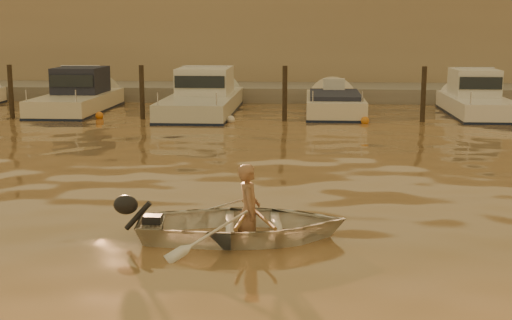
# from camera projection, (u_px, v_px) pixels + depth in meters

# --- Properties ---
(ground_plane) EXTENTS (160.00, 160.00, 0.00)m
(ground_plane) POSITION_uv_depth(u_px,v_px,m) (270.00, 223.00, 12.67)
(ground_plane) COLOR olive
(ground_plane) RESTS_ON ground
(dinghy) EXTENTS (3.69, 2.82, 0.71)m
(dinghy) POSITION_uv_depth(u_px,v_px,m) (243.00, 225.00, 11.74)
(dinghy) COLOR white
(dinghy) RESTS_ON ground_plane
(person) EXTENTS (0.43, 0.60, 1.55)m
(person) POSITION_uv_depth(u_px,v_px,m) (249.00, 211.00, 11.70)
(person) COLOR #946A4A
(person) RESTS_ON dinghy
(outboard_motor) EXTENTS (0.94, 0.50, 0.70)m
(outboard_motor) POSITION_uv_depth(u_px,v_px,m) (152.00, 223.00, 11.68)
(outboard_motor) COLOR black
(outboard_motor) RESTS_ON dinghy
(oar_port) EXTENTS (0.72, 2.01, 0.13)m
(oar_port) POSITION_uv_depth(u_px,v_px,m) (258.00, 214.00, 11.72)
(oar_port) COLOR brown
(oar_port) RESTS_ON dinghy
(oar_starboard) EXTENTS (0.20, 2.10, 0.13)m
(oar_starboard) POSITION_uv_depth(u_px,v_px,m) (246.00, 214.00, 11.71)
(oar_starboard) COLOR brown
(oar_starboard) RESTS_ON dinghy
(moored_boat_1) EXTENTS (2.31, 6.86, 1.75)m
(moored_boat_1) POSITION_uv_depth(u_px,v_px,m) (77.00, 96.00, 28.84)
(moored_boat_1) COLOR beige
(moored_boat_1) RESTS_ON ground_plane
(moored_boat_2) EXTENTS (2.58, 8.54, 1.75)m
(moored_boat_2) POSITION_uv_depth(u_px,v_px,m) (203.00, 97.00, 28.48)
(moored_boat_2) COLOR beige
(moored_boat_2) RESTS_ON ground_plane
(moored_boat_3) EXTENTS (2.19, 6.29, 0.95)m
(moored_boat_3) POSITION_uv_depth(u_px,v_px,m) (334.00, 108.00, 28.18)
(moored_boat_3) COLOR beige
(moored_boat_3) RESTS_ON ground_plane
(moored_boat_4) EXTENTS (2.10, 6.53, 1.75)m
(moored_boat_4) POSITION_uv_depth(u_px,v_px,m) (477.00, 99.00, 27.71)
(moored_boat_4) COLOR white
(moored_boat_4) RESTS_ON ground_plane
(piling_0) EXTENTS (0.18, 0.18, 2.20)m
(piling_0) POSITION_uv_depth(u_px,v_px,m) (11.00, 94.00, 26.76)
(piling_0) COLOR #2D2319
(piling_0) RESTS_ON ground_plane
(piling_1) EXTENTS (0.18, 0.18, 2.20)m
(piling_1) POSITION_uv_depth(u_px,v_px,m) (142.00, 95.00, 26.41)
(piling_1) COLOR #2D2319
(piling_1) RESTS_ON ground_plane
(piling_2) EXTENTS (0.18, 0.18, 2.20)m
(piling_2) POSITION_uv_depth(u_px,v_px,m) (285.00, 96.00, 26.03)
(piling_2) COLOR #2D2319
(piling_2) RESTS_ON ground_plane
(piling_3) EXTENTS (0.18, 0.18, 2.20)m
(piling_3) POSITION_uv_depth(u_px,v_px,m) (423.00, 97.00, 25.68)
(piling_3) COLOR #2D2319
(piling_3) RESTS_ON ground_plane
(fender_b) EXTENTS (0.30, 0.30, 0.30)m
(fender_b) POSITION_uv_depth(u_px,v_px,m) (99.00, 116.00, 26.81)
(fender_b) COLOR orange
(fender_b) RESTS_ON ground_plane
(fender_c) EXTENTS (0.30, 0.30, 0.30)m
(fender_c) POSITION_uv_depth(u_px,v_px,m) (231.00, 120.00, 25.65)
(fender_c) COLOR white
(fender_c) RESTS_ON ground_plane
(fender_d) EXTENTS (0.30, 0.30, 0.30)m
(fender_d) POSITION_uv_depth(u_px,v_px,m) (365.00, 121.00, 25.37)
(fender_d) COLOR orange
(fender_d) RESTS_ON ground_plane
(quay) EXTENTS (52.00, 4.00, 1.00)m
(quay) POSITION_uv_depth(u_px,v_px,m) (294.00, 96.00, 33.70)
(quay) COLOR gray
(quay) RESTS_ON ground_plane
(waterfront_building) EXTENTS (46.00, 7.00, 4.80)m
(waterfront_building) POSITION_uv_depth(u_px,v_px,m) (297.00, 44.00, 38.67)
(waterfront_building) COLOR #9E8466
(waterfront_building) RESTS_ON quay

